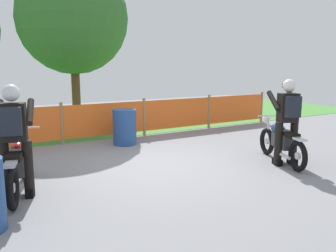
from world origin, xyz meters
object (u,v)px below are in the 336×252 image
(motorcycle_trailing, at_px, (281,141))
(oil_drum, at_px, (125,127))
(rider_lead, at_px, (14,135))
(rider_trailing, at_px, (288,117))
(motorcycle_lead, at_px, (18,164))

(motorcycle_trailing, height_order, oil_drum, motorcycle_trailing)
(motorcycle_trailing, bearing_deg, rider_lead, 103.47)
(motorcycle_trailing, relative_size, oil_drum, 2.04)
(rider_lead, distance_m, rider_trailing, 4.89)
(rider_lead, relative_size, rider_trailing, 1.00)
(rider_lead, bearing_deg, rider_trailing, -84.72)
(oil_drum, bearing_deg, motorcycle_lead, -140.97)
(oil_drum, bearing_deg, motorcycle_trailing, -56.40)
(rider_lead, relative_size, oil_drum, 1.92)
(motorcycle_lead, relative_size, motorcycle_trailing, 1.08)
(motorcycle_trailing, height_order, rider_lead, rider_lead)
(motorcycle_trailing, distance_m, rider_lead, 4.96)
(motorcycle_trailing, xyz_separation_m, rider_trailing, (-0.07, -0.19, 0.52))
(motorcycle_lead, bearing_deg, rider_lead, -179.49)
(motorcycle_trailing, height_order, rider_trailing, rider_trailing)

